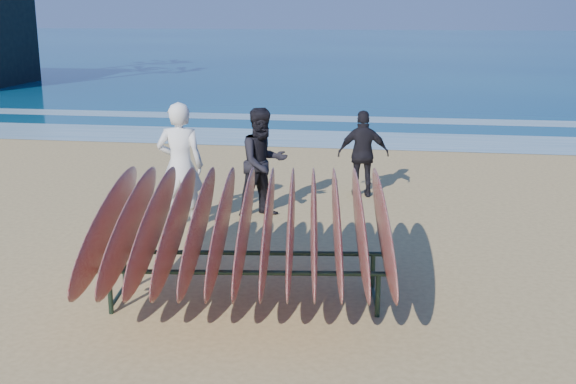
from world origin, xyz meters
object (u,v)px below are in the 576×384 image
(surfboard_rack, at_px, (245,226))
(person_dark_b, at_px, (363,154))
(person_white, at_px, (180,166))
(person_dark_a, at_px, (263,163))

(surfboard_rack, height_order, person_dark_b, person_dark_b)
(person_white, bearing_deg, person_dark_b, -145.31)
(person_white, distance_m, person_dark_b, 3.52)
(surfboard_rack, height_order, person_white, person_white)
(person_white, bearing_deg, person_dark_a, -152.15)
(person_dark_b, bearing_deg, person_dark_a, 39.15)
(person_dark_a, xyz_separation_m, person_dark_b, (1.53, 1.53, -0.11))
(person_dark_b, bearing_deg, surfboard_rack, 72.21)
(person_dark_a, bearing_deg, person_dark_b, 4.19)
(surfboard_rack, distance_m, person_white, 3.21)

